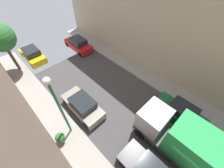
# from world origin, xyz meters

# --- Properties ---
(ground) EXTENTS (32.00, 32.00, 0.00)m
(ground) POSITION_xyz_m (0.00, 0.00, 0.00)
(ground) COLOR #423F42
(sidewalk_right) EXTENTS (2.00, 44.00, 0.15)m
(sidewalk_right) POSITION_xyz_m (5.00, 0.00, 0.07)
(sidewalk_right) COLOR gray
(sidewalk_right) RESTS_ON ground
(parked_car_left_4) EXTENTS (1.78, 4.20, 1.57)m
(parked_car_left_4) POSITION_xyz_m (-2.70, 8.34, 0.72)
(parked_car_left_4) COLOR gray
(parked_car_left_4) RESTS_ON ground
(parked_car_left_5) EXTENTS (1.78, 4.20, 1.57)m
(parked_car_left_5) POSITION_xyz_m (-2.70, 18.70, 0.72)
(parked_car_left_5) COLOR gold
(parked_car_left_5) RESTS_ON ground
(parked_car_right_2) EXTENTS (1.78, 4.20, 1.57)m
(parked_car_right_2) POSITION_xyz_m (2.70, 2.12, 0.72)
(parked_car_right_2) COLOR #1E6638
(parked_car_right_2) RESTS_ON ground
(parked_car_right_3) EXTENTS (1.78, 4.20, 1.57)m
(parked_car_right_3) POSITION_xyz_m (2.70, 16.70, 0.72)
(parked_car_right_3) COLOR red
(parked_car_right_3) RESTS_ON ground
(delivery_truck) EXTENTS (2.26, 6.60, 3.38)m
(delivery_truck) POSITION_xyz_m (0.00, 0.57, 1.79)
(delivery_truck) COLOR #4C4C51
(delivery_truck) RESTS_ON ground
(street_tree_2) EXTENTS (2.75, 2.75, 5.37)m
(street_tree_2) POSITION_xyz_m (-4.74, 17.88, 4.11)
(street_tree_2) COLOR brown
(street_tree_2) RESTS_ON sidewalk_left
(potted_plant_2) EXTENTS (0.69, 0.69, 0.99)m
(potted_plant_2) POSITION_xyz_m (-5.56, 7.21, 0.70)
(potted_plant_2) COLOR slate
(potted_plant_2) RESTS_ON sidewalk_left
(lamp_post) EXTENTS (0.44, 0.44, 5.91)m
(lamp_post) POSITION_xyz_m (-4.60, 7.46, 4.00)
(lamp_post) COLOR #26723F
(lamp_post) RESTS_ON sidewalk_left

